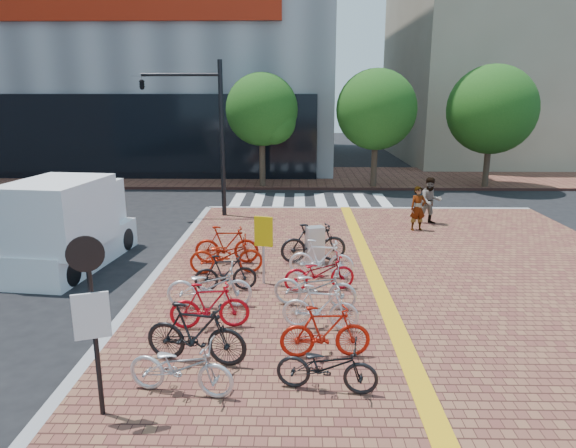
{
  "coord_description": "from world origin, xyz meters",
  "views": [
    {
      "loc": [
        -0.09,
        -10.01,
        4.93
      ],
      "look_at": [
        -0.37,
        4.42,
        1.3
      ],
      "focal_mm": 32.0,
      "sensor_mm": 36.0,
      "label": 1
    }
  ],
  "objects_px": {
    "bike_10": "(315,286)",
    "yellow_sign": "(263,238)",
    "bike_7": "(327,366)",
    "utility_box": "(315,245)",
    "bike_12": "(321,259)",
    "pedestrian_b": "(430,201)",
    "bike_9": "(320,307)",
    "notice_sign": "(91,306)",
    "bike_4": "(225,273)",
    "bike_11": "(319,272)",
    "bike_3": "(209,286)",
    "bike_5": "(226,255)",
    "pedestrian_a": "(418,209)",
    "traffic_light_pole": "(185,110)",
    "box_truck": "(68,225)",
    "bike_13": "(313,243)",
    "bike_0": "(181,367)",
    "bike_1": "(196,333)",
    "bike_2": "(210,306)",
    "bike_8": "(325,332)"
  },
  "relations": [
    {
      "from": "bike_4",
      "to": "bike_10",
      "type": "distance_m",
      "value": 2.42
    },
    {
      "from": "utility_box",
      "to": "traffic_light_pole",
      "type": "distance_m",
      "value": 8.7
    },
    {
      "from": "bike_4",
      "to": "notice_sign",
      "type": "bearing_deg",
      "value": 159.14
    },
    {
      "from": "yellow_sign",
      "to": "pedestrian_a",
      "type": "bearing_deg",
      "value": 46.88
    },
    {
      "from": "pedestrian_a",
      "to": "bike_0",
      "type": "bearing_deg",
      "value": -131.13
    },
    {
      "from": "pedestrian_a",
      "to": "yellow_sign",
      "type": "height_order",
      "value": "yellow_sign"
    },
    {
      "from": "bike_0",
      "to": "notice_sign",
      "type": "xyz_separation_m",
      "value": [
        -1.1,
        -0.62,
        1.33
      ]
    },
    {
      "from": "bike_4",
      "to": "bike_11",
      "type": "bearing_deg",
      "value": -96.35
    },
    {
      "from": "bike_2",
      "to": "utility_box",
      "type": "bearing_deg",
      "value": -34.43
    },
    {
      "from": "bike_11",
      "to": "yellow_sign",
      "type": "height_order",
      "value": "yellow_sign"
    },
    {
      "from": "bike_12",
      "to": "bike_13",
      "type": "height_order",
      "value": "bike_13"
    },
    {
      "from": "box_truck",
      "to": "notice_sign",
      "type": "bearing_deg",
      "value": -63.74
    },
    {
      "from": "bike_1",
      "to": "bike_11",
      "type": "xyz_separation_m",
      "value": [
        2.39,
        3.65,
        -0.11
      ]
    },
    {
      "from": "yellow_sign",
      "to": "bike_2",
      "type": "bearing_deg",
      "value": -109.96
    },
    {
      "from": "bike_1",
      "to": "bike_3",
      "type": "distance_m",
      "value": 2.57
    },
    {
      "from": "bike_8",
      "to": "bike_13",
      "type": "bearing_deg",
      "value": -2.74
    },
    {
      "from": "bike_11",
      "to": "bike_1",
      "type": "bearing_deg",
      "value": 135.61
    },
    {
      "from": "bike_2",
      "to": "pedestrian_a",
      "type": "height_order",
      "value": "pedestrian_a"
    },
    {
      "from": "bike_12",
      "to": "pedestrian_b",
      "type": "height_order",
      "value": "pedestrian_b"
    },
    {
      "from": "bike_12",
      "to": "bike_10",
      "type": "bearing_deg",
      "value": -178.23
    },
    {
      "from": "bike_3",
      "to": "bike_5",
      "type": "height_order",
      "value": "bike_5"
    },
    {
      "from": "bike_13",
      "to": "pedestrian_a",
      "type": "height_order",
      "value": "pedestrian_a"
    },
    {
      "from": "notice_sign",
      "to": "bike_2",
      "type": "bearing_deg",
      "value": 69.23
    },
    {
      "from": "bike_1",
      "to": "bike_13",
      "type": "relative_size",
      "value": 0.99
    },
    {
      "from": "pedestrian_a",
      "to": "traffic_light_pole",
      "type": "bearing_deg",
      "value": 154.64
    },
    {
      "from": "bike_2",
      "to": "utility_box",
      "type": "relative_size",
      "value": 1.52
    },
    {
      "from": "bike_3",
      "to": "utility_box",
      "type": "relative_size",
      "value": 1.77
    },
    {
      "from": "bike_1",
      "to": "bike_10",
      "type": "distance_m",
      "value": 3.43
    },
    {
      "from": "bike_9",
      "to": "traffic_light_pole",
      "type": "relative_size",
      "value": 0.26
    },
    {
      "from": "pedestrian_a",
      "to": "notice_sign",
      "type": "xyz_separation_m",
      "value": [
        -7.35,
        -11.29,
        1.0
      ]
    },
    {
      "from": "bike_10",
      "to": "yellow_sign",
      "type": "bearing_deg",
      "value": 52.57
    },
    {
      "from": "bike_7",
      "to": "utility_box",
      "type": "distance_m",
      "value": 6.65
    },
    {
      "from": "bike_3",
      "to": "bike_10",
      "type": "bearing_deg",
      "value": -92.92
    },
    {
      "from": "bike_4",
      "to": "bike_10",
      "type": "relative_size",
      "value": 0.81
    },
    {
      "from": "box_truck",
      "to": "bike_11",
      "type": "bearing_deg",
      "value": -17.05
    },
    {
      "from": "bike_4",
      "to": "bike_12",
      "type": "distance_m",
      "value": 2.63
    },
    {
      "from": "bike_9",
      "to": "notice_sign",
      "type": "relative_size",
      "value": 0.56
    },
    {
      "from": "bike_9",
      "to": "bike_12",
      "type": "relative_size",
      "value": 0.92
    },
    {
      "from": "bike_0",
      "to": "bike_10",
      "type": "distance_m",
      "value": 4.27
    },
    {
      "from": "pedestrian_a",
      "to": "notice_sign",
      "type": "bearing_deg",
      "value": -133.84
    },
    {
      "from": "notice_sign",
      "to": "yellow_sign",
      "type": "bearing_deg",
      "value": 69.6
    },
    {
      "from": "bike_5",
      "to": "bike_12",
      "type": "xyz_separation_m",
      "value": [
        2.59,
        -0.3,
        0.0
      ]
    },
    {
      "from": "yellow_sign",
      "to": "notice_sign",
      "type": "bearing_deg",
      "value": -110.4
    },
    {
      "from": "yellow_sign",
      "to": "notice_sign",
      "type": "relative_size",
      "value": 0.63
    },
    {
      "from": "pedestrian_b",
      "to": "box_truck",
      "type": "distance_m",
      "value": 12.67
    },
    {
      "from": "pedestrian_a",
      "to": "bike_7",
      "type": "bearing_deg",
      "value": -120.86
    },
    {
      "from": "bike_10",
      "to": "bike_8",
      "type": "bearing_deg",
      "value": -165.25
    },
    {
      "from": "yellow_sign",
      "to": "box_truck",
      "type": "bearing_deg",
      "value": 162.93
    },
    {
      "from": "bike_1",
      "to": "bike_9",
      "type": "height_order",
      "value": "bike_1"
    },
    {
      "from": "pedestrian_b",
      "to": "traffic_light_pole",
      "type": "distance_m",
      "value": 10.1
    }
  ]
}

